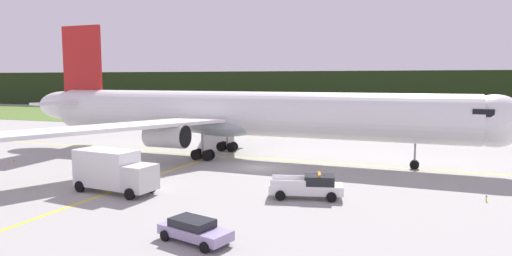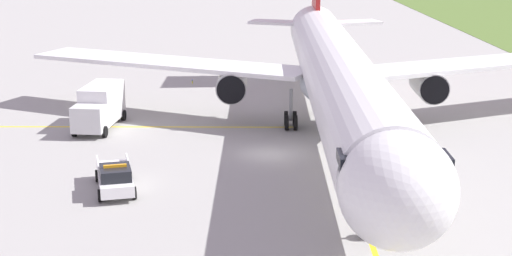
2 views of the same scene
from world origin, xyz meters
name	(u,v)px [view 2 (image 2 of 2)]	position (x,y,z in m)	size (l,w,h in m)	color
ground	(270,154)	(0.00, 0.00, 0.00)	(320.00, 320.00, 0.00)	#989792
taxiway_centerline_main	(335,139)	(-3.64, 5.18, 0.00)	(79.33, 0.30, 0.01)	yellow
taxiway_centerline_spur	(81,127)	(-8.13, -14.90, 0.00)	(34.64, 0.30, 0.01)	yellow
airliner	(336,73)	(-4.42, 5.22, 5.03)	(58.99, 51.75, 15.99)	silver
ops_pickup_truck	(115,177)	(7.42, -9.90, 0.90)	(5.84, 3.12, 1.94)	white
catering_truck	(100,106)	(-7.79, -13.25, 1.80)	(7.27, 3.50, 3.55)	silver
taxiway_edge_light_west	(192,81)	(-25.26, -6.65, 0.23)	(0.12, 0.12, 0.42)	yellow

